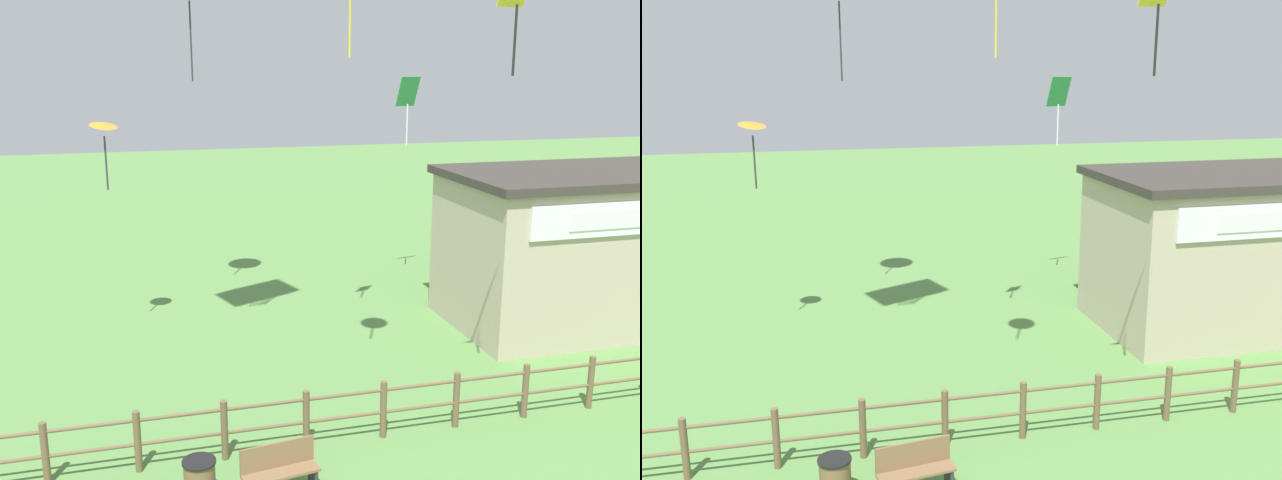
{
  "view_description": "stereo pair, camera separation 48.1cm",
  "coord_description": "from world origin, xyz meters",
  "views": [
    {
      "loc": [
        -4.01,
        -6.54,
        7.63
      ],
      "look_at": [
        0.0,
        8.23,
        3.85
      ],
      "focal_mm": 40.0,
      "sensor_mm": 36.0,
      "label": 1
    },
    {
      "loc": [
        -3.54,
        -6.66,
        7.63
      ],
      "look_at": [
        0.0,
        8.23,
        3.85
      ],
      "focal_mm": 40.0,
      "sensor_mm": 36.0,
      "label": 2
    }
  ],
  "objects": [
    {
      "name": "kite_orange_delta",
      "position": [
        -4.57,
        13.46,
        5.96
      ],
      "size": [
        1.01,
        1.01,
        1.86
      ],
      "color": "orange"
    },
    {
      "name": "park_bench_near_fence",
      "position": [
        -1.7,
        4.78,
        0.51
      ],
      "size": [
        1.46,
        0.6,
        0.98
      ],
      "color": "brown",
      "rests_on": "ground_plane"
    },
    {
      "name": "seaside_building",
      "position": [
        9.52,
        11.36,
        2.33
      ],
      "size": [
        9.15,
        4.83,
        4.63
      ],
      "color": "#B7A88E",
      "rests_on": "ground_plane"
    },
    {
      "name": "wooden_fence",
      "position": [
        0.0,
        6.23,
        0.7
      ],
      "size": [
        18.44,
        0.14,
        1.25
      ],
      "color": "brown",
      "rests_on": "ground_plane"
    },
    {
      "name": "kite_green_diamond",
      "position": [
        5.21,
        16.17,
        6.56
      ],
      "size": [
        0.81,
        0.53,
        2.31
      ],
      "color": "green"
    }
  ]
}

